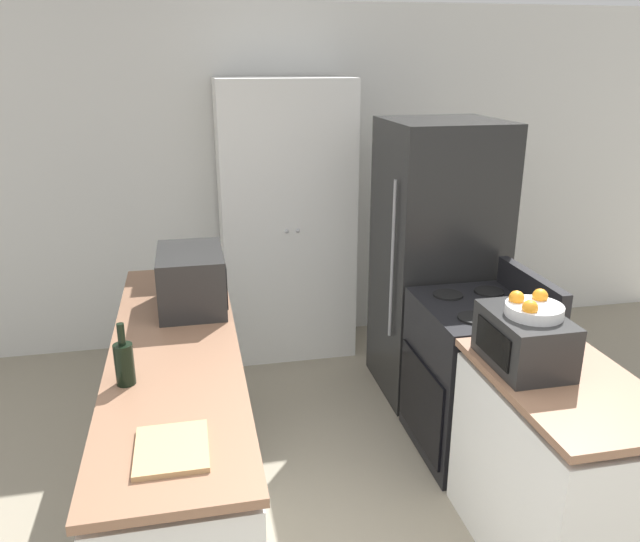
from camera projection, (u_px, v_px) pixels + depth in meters
wall_back at (280, 180)px, 4.88m from camera, size 7.00×0.06×2.60m
counter_left at (182, 431)px, 3.11m from camera, size 0.60×2.35×0.91m
counter_right at (555, 473)px, 2.80m from camera, size 0.60×0.97×0.91m
pantry_cabinet at (286, 222)px, 4.68m from camera, size 0.97×0.54×2.08m
stove at (475, 377)px, 3.59m from camera, size 0.66×0.71×1.07m
refrigerator at (436, 261)px, 4.15m from camera, size 0.74×0.73×1.84m
microwave at (192, 279)px, 3.37m from camera, size 0.35×0.51×0.32m
wine_bottle at (124, 362)px, 2.58m from camera, size 0.08×0.08×0.27m
toaster_oven at (524, 340)px, 2.74m from camera, size 0.30×0.43×0.24m
fruit_bowl at (533, 308)px, 2.67m from camera, size 0.25×0.25×0.10m
cutting_board at (172, 449)px, 2.16m from camera, size 0.25×0.30×0.02m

